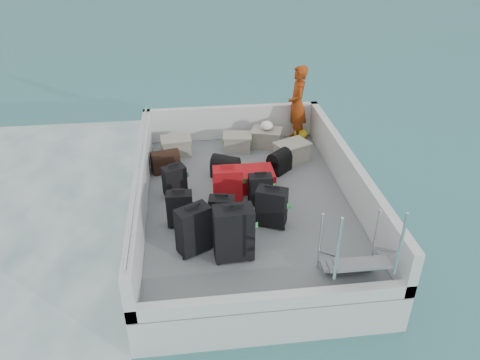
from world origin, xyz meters
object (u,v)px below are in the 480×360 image
object	(u,v)px
crate_0	(176,147)
suitcase_3	(234,234)
crate_2	(266,139)
crate_3	(292,153)
suitcase_7	(260,190)
suitcase_6	(271,207)
suitcase_4	(222,214)
suitcase_8	(250,179)
suitcase_0	(194,230)
suitcase_2	(175,181)
crate_1	(237,143)
passenger	(297,104)
suitcase_5	(228,186)
suitcase_1	(180,209)

from	to	relation	value
crate_0	suitcase_3	bearing A→B (deg)	-76.42
crate_2	crate_3	world-z (taller)	crate_3
suitcase_7	suitcase_6	bearing A→B (deg)	-81.43
suitcase_3	suitcase_4	bearing A→B (deg)	95.72
suitcase_8	crate_0	size ratio (longest dim) A/B	1.52
suitcase_6	suitcase_7	bearing A→B (deg)	121.94
suitcase_0	suitcase_6	size ratio (longest dim) A/B	1.15
suitcase_3	crate_3	size ratio (longest dim) A/B	1.39
crate_0	crate_2	xyz separation A→B (m)	(1.82, 0.14, 0.01)
suitcase_2	crate_1	world-z (taller)	suitcase_2
crate_3	passenger	bearing A→B (deg)	73.05
suitcase_8	passenger	size ratio (longest dim) A/B	0.52
suitcase_7	crate_0	bearing A→B (deg)	125.72
suitcase_5	crate_0	world-z (taller)	suitcase_5
suitcase_0	suitcase_3	world-z (taller)	suitcase_3
crate_1	crate_3	bearing A→B (deg)	-29.96
suitcase_6	crate_2	xyz separation A→B (m)	(0.39, 2.67, -0.15)
suitcase_8	crate_1	world-z (taller)	suitcase_8
suitcase_0	suitcase_3	distance (m)	0.58
suitcase_1	crate_1	xyz separation A→B (m)	(1.16, 2.40, -0.13)
suitcase_7	crate_2	world-z (taller)	suitcase_7
suitcase_4	crate_2	xyz separation A→B (m)	(1.15, 2.69, -0.11)
suitcase_5	passenger	distance (m)	2.78
suitcase_6	suitcase_8	distance (m)	1.15
suitcase_2	suitcase_3	distance (m)	1.92
suitcase_2	crate_0	size ratio (longest dim) A/B	0.99
suitcase_8	passenger	world-z (taller)	passenger
crate_1	crate_2	size ratio (longest dim) A/B	0.93
crate_0	suitcase_7	bearing A→B (deg)	-55.05
suitcase_0	suitcase_6	world-z (taller)	suitcase_0
suitcase_2	suitcase_7	size ratio (longest dim) A/B	1.01
crate_1	crate_3	size ratio (longest dim) A/B	0.89
crate_2	suitcase_0	bearing A→B (deg)	-116.54
suitcase_2	suitcase_8	size ratio (longest dim) A/B	0.65
suitcase_0	suitcase_2	bearing A→B (deg)	71.37
suitcase_0	crate_0	distance (m)	3.03
suitcase_8	suitcase_6	bearing A→B (deg)	-171.79
suitcase_6	suitcase_1	bearing A→B (deg)	-162.12
suitcase_6	suitcase_8	bearing A→B (deg)	123.10
suitcase_4	crate_2	size ratio (longest dim) A/B	1.00
suitcase_1	suitcase_7	xyz separation A→B (m)	(1.31, 0.43, -0.02)
suitcase_3	crate_3	bearing A→B (deg)	59.17
suitcase_3	crate_2	bearing A→B (deg)	69.81
suitcase_7	crate_1	bearing A→B (deg)	95.02
crate_0	crate_1	bearing A→B (deg)	1.45
suitcase_7	crate_3	distance (m)	1.64
suitcase_3	suitcase_7	bearing A→B (deg)	62.83
suitcase_1	passenger	xyz separation A→B (m)	(2.42, 2.73, 0.50)
crate_0	crate_1	world-z (taller)	crate_0
suitcase_4	suitcase_6	bearing A→B (deg)	12.03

